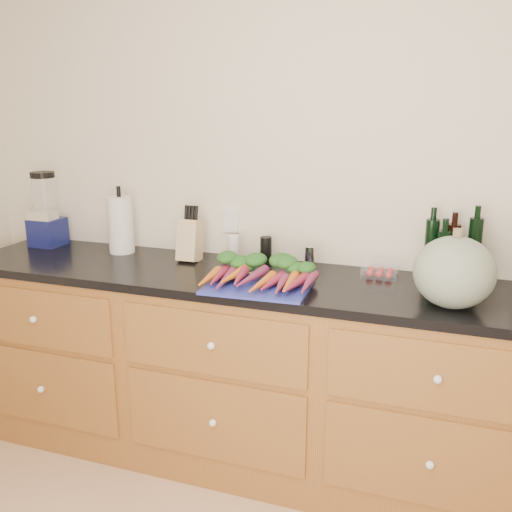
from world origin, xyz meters
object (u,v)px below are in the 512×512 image
at_px(squash, 454,272).
at_px(blender_appliance, 46,214).
at_px(carrots, 262,276).
at_px(tomato_box, 380,269).
at_px(knife_block, 190,240).
at_px(paper_towel, 121,225).
at_px(cutting_board, 258,286).

xyz_separation_m(squash, blender_appliance, (-2.09, 0.29, 0.04)).
height_order(carrots, blender_appliance, blender_appliance).
bearing_deg(carrots, tomato_box, 31.52).
relative_size(carrots, squash, 1.54).
bearing_deg(knife_block, squash, -12.56).
height_order(paper_towel, tomato_box, paper_towel).
height_order(paper_towel, knife_block, paper_towel).
distance_m(knife_block, tomato_box, 0.92).
distance_m(carrots, knife_block, 0.53).
height_order(knife_block, tomato_box, knife_block).
bearing_deg(tomato_box, carrots, -148.48).
relative_size(paper_towel, tomato_box, 1.86).
relative_size(squash, paper_towel, 1.05).
bearing_deg(squash, blender_appliance, 172.06).
bearing_deg(squash, knife_block, 167.44).
bearing_deg(blender_appliance, cutting_board, -13.55).
distance_m(cutting_board, carrots, 0.06).
bearing_deg(tomato_box, blender_appliance, -179.61).
bearing_deg(cutting_board, squash, 1.94).
xyz_separation_m(carrots, squash, (0.77, -0.02, 0.10)).
relative_size(blender_appliance, tomato_box, 2.55).
bearing_deg(cutting_board, tomato_box, 35.40).
bearing_deg(carrots, squash, -1.42).
xyz_separation_m(cutting_board, squash, (0.77, 0.03, 0.13)).
bearing_deg(blender_appliance, paper_towel, 0.27).
xyz_separation_m(squash, knife_block, (-1.23, 0.27, -0.04)).
bearing_deg(cutting_board, carrots, 90.00).
bearing_deg(squash, paper_towel, 169.79).
relative_size(squash, knife_block, 1.51).
xyz_separation_m(blender_appliance, knife_block, (0.86, -0.02, -0.07)).
distance_m(blender_appliance, tomato_box, 1.79).
height_order(squash, tomato_box, squash).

